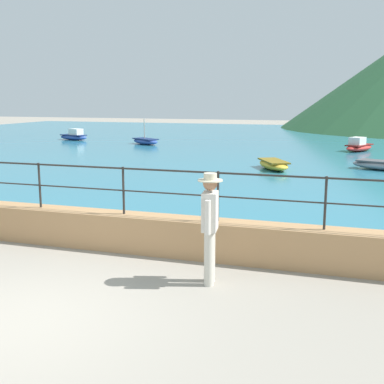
{
  "coord_description": "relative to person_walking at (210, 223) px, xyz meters",
  "views": [
    {
      "loc": [
        4.03,
        -5.06,
        2.86
      ],
      "look_at": [
        1.2,
        3.7,
        1.1
      ],
      "focal_mm": 46.1,
      "sensor_mm": 36.0,
      "label": 1
    }
  ],
  "objects": [
    {
      "name": "ground_plane",
      "position": [
        -2.04,
        -1.99,
        -0.98
      ],
      "size": [
        120.0,
        120.0,
        0.0
      ],
      "primitive_type": "plane",
      "color": "gray"
    },
    {
      "name": "promenade_wall",
      "position": [
        -2.04,
        1.21,
        -0.63
      ],
      "size": [
        20.0,
        0.56,
        0.7
      ],
      "primitive_type": "cube",
      "color": "tan",
      "rests_on": "ground"
    },
    {
      "name": "railing",
      "position": [
        -2.04,
        1.21,
        0.35
      ],
      "size": [
        18.44,
        0.04,
        0.9
      ],
      "color": "#282623",
      "rests_on": "promenade_wall"
    },
    {
      "name": "lake_water",
      "position": [
        -2.04,
        23.85,
        -0.95
      ],
      "size": [
        64.0,
        44.32,
        0.06
      ],
      "primitive_type": "cube",
      "color": "teal",
      "rests_on": "ground"
    },
    {
      "name": "person_walking",
      "position": [
        0.0,
        0.0,
        0.0
      ],
      "size": [
        0.38,
        0.57,
        1.75
      ],
      "color": "beige",
      "rests_on": "ground"
    },
    {
      "name": "boat_2",
      "position": [
        -15.94,
        22.35,
        -0.65
      ],
      "size": [
        2.46,
        1.48,
        0.76
      ],
      "color": "#2D4C9E",
      "rests_on": "lake_water"
    },
    {
      "name": "boat_3",
      "position": [
        -10.06,
        20.9,
        -0.72
      ],
      "size": [
        2.41,
        2.03,
        1.56
      ],
      "color": "#2D4C9E",
      "rests_on": "lake_water"
    },
    {
      "name": "boat_4",
      "position": [
        3.18,
        13.67,
        -0.72
      ],
      "size": [
        2.47,
        1.66,
        0.36
      ],
      "color": "gray",
      "rests_on": "lake_water"
    },
    {
      "name": "boat_5",
      "position": [
        -0.91,
        12.53,
        -0.72
      ],
      "size": [
        1.86,
        2.46,
        0.36
      ],
      "color": "gold",
      "rests_on": "lake_water"
    },
    {
      "name": "boat_6",
      "position": [
        2.39,
        20.73,
        -0.65
      ],
      "size": [
        1.82,
        2.46,
        0.76
      ],
      "color": "red",
      "rests_on": "lake_water"
    }
  ]
}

